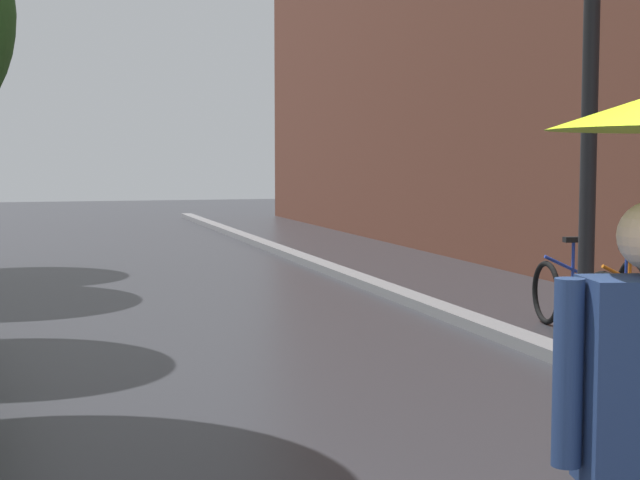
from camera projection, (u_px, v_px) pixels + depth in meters
kerb_strip at (399, 294)px, 12.62m from camera, size 0.30×36.00×0.12m
parked_bicycle_5 at (590, 289)px, 10.79m from camera, size 1.15×0.82×0.96m
street_lamp_post at (590, 93)px, 7.14m from camera, size 0.24×0.24×3.89m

